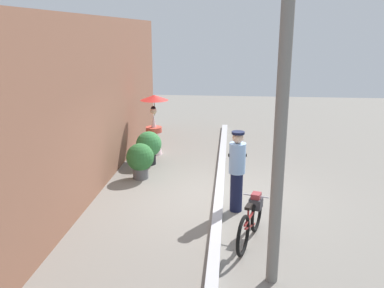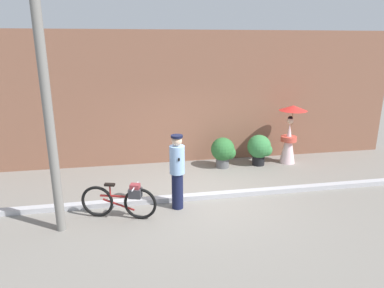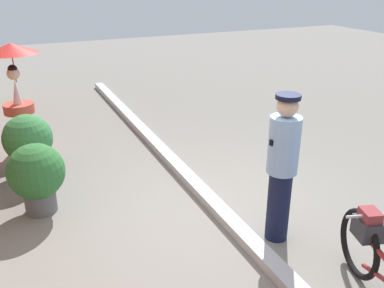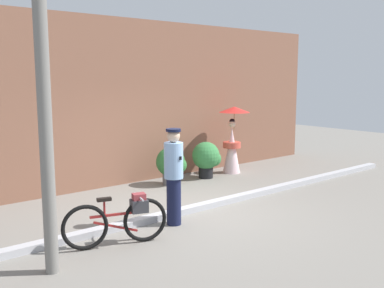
# 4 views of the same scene
# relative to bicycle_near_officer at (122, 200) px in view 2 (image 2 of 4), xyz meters

# --- Properties ---
(ground_plane) EXTENTS (30.00, 30.00, 0.00)m
(ground_plane) POSITION_rel_bicycle_near_officer_xyz_m (1.85, 0.63, -0.42)
(ground_plane) COLOR gray
(building_wall) EXTENTS (14.00, 0.40, 4.03)m
(building_wall) POSITION_rel_bicycle_near_officer_xyz_m (1.85, 3.66, 1.60)
(building_wall) COLOR brown
(building_wall) RESTS_ON ground_plane
(sidewalk_curb) EXTENTS (14.00, 0.20, 0.12)m
(sidewalk_curb) POSITION_rel_bicycle_near_officer_xyz_m (1.85, 0.63, -0.36)
(sidewalk_curb) COLOR #B2B2B7
(sidewalk_curb) RESTS_ON ground_plane
(bicycle_near_officer) EXTENTS (1.61, 0.62, 0.80)m
(bicycle_near_officer) POSITION_rel_bicycle_near_officer_xyz_m (0.00, 0.00, 0.00)
(bicycle_near_officer) COLOR black
(bicycle_near_officer) RESTS_ON ground_plane
(person_officer) EXTENTS (0.34, 0.38, 1.74)m
(person_officer) POSITION_rel_bicycle_near_officer_xyz_m (1.25, 0.26, 0.51)
(person_officer) COLOR #141938
(person_officer) RESTS_ON ground_plane
(person_with_parasol) EXTENTS (0.85, 0.85, 1.84)m
(person_with_parasol) POSITION_rel_bicycle_near_officer_xyz_m (5.14, 2.74, 0.53)
(person_with_parasol) COLOR silver
(person_with_parasol) RESTS_ON ground_plane
(potted_plant_by_door) EXTENTS (0.73, 0.71, 0.93)m
(potted_plant_by_door) POSITION_rel_bicycle_near_officer_xyz_m (3.01, 2.69, 0.10)
(potted_plant_by_door) COLOR #59595B
(potted_plant_by_door) RESTS_ON ground_plane
(potted_plant_small) EXTENTS (0.74, 0.73, 0.96)m
(potted_plant_small) POSITION_rel_bicycle_near_officer_xyz_m (4.17, 2.70, 0.12)
(potted_plant_small) COLOR black
(potted_plant_small) RESTS_ON ground_plane
(utility_pole) EXTENTS (0.18, 0.18, 4.80)m
(utility_pole) POSITION_rel_bicycle_near_officer_xyz_m (-1.22, -0.27, 1.98)
(utility_pole) COLOR slate
(utility_pole) RESTS_ON ground_plane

